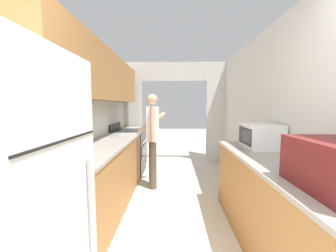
% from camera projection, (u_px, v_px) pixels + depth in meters
% --- Properties ---
extents(wall_left, '(0.38, 7.00, 2.50)m').
position_uv_depth(wall_left, '(83.00, 98.00, 2.72)').
color(wall_left, silver).
rests_on(wall_left, ground_plane).
extents(wall_right, '(0.06, 7.00, 2.50)m').
position_uv_depth(wall_right, '(294.00, 122.00, 2.25)').
color(wall_right, silver).
rests_on(wall_right, ground_plane).
extents(wall_far_with_doorway, '(2.93, 0.06, 2.50)m').
position_uv_depth(wall_far_with_doorway, '(174.00, 105.00, 5.18)').
color(wall_far_with_doorway, silver).
rests_on(wall_far_with_doorway, ground_plane).
extents(counter_left, '(0.62, 3.57, 0.91)m').
position_uv_depth(counter_left, '(110.00, 171.00, 3.09)').
color(counter_left, '#9E6B38').
rests_on(counter_left, ground_plane).
extents(counter_right, '(0.62, 2.20, 0.91)m').
position_uv_depth(counter_right, '(275.00, 207.00, 1.99)').
color(counter_right, '#9E6B38').
rests_on(counter_right, ground_plane).
extents(refrigerator, '(0.69, 0.78, 1.74)m').
position_uv_depth(refrigerator, '(9.00, 207.00, 1.15)').
color(refrigerator, white).
rests_on(refrigerator, ground_plane).
extents(range_oven, '(0.66, 0.75, 1.05)m').
position_uv_depth(range_oven, '(129.00, 151.00, 4.38)').
color(range_oven, black).
rests_on(range_oven, ground_plane).
extents(person, '(0.52, 0.41, 1.62)m').
position_uv_depth(person, '(152.00, 138.00, 3.57)').
color(person, '#4C4238').
rests_on(person, ground_plane).
extents(microwave, '(0.39, 0.50, 0.30)m').
position_uv_depth(microwave, '(261.00, 136.00, 2.53)').
color(microwave, white).
rests_on(microwave, counter_right).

